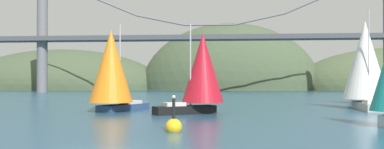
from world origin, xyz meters
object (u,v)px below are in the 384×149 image
object	(u,v)px
sailboat_crimson_sail	(201,70)
channel_buoy	(174,126)
sailboat_white_mainsail	(366,63)
sailboat_navy_sail	(361,79)
sailboat_orange_sail	(112,69)

from	to	relation	value
sailboat_crimson_sail	channel_buoy	size ratio (longest dim) A/B	3.41
sailboat_white_mainsail	channel_buoy	bearing A→B (deg)	-127.56
sailboat_navy_sail	sailboat_orange_sail	bearing A→B (deg)	-147.06
sailboat_navy_sail	channel_buoy	bearing A→B (deg)	-120.51
channel_buoy	sailboat_white_mainsail	bearing A→B (deg)	52.44
sailboat_navy_sail	channel_buoy	size ratio (longest dim) A/B	2.94
sailboat_orange_sail	channel_buoy	xyz separation A→B (m)	(8.99, -17.67, -4.21)
sailboat_crimson_sail	sailboat_white_mainsail	distance (m)	20.98
channel_buoy	sailboat_crimson_sail	bearing A→B (deg)	87.43
sailboat_crimson_sail	sailboat_white_mainsail	xyz separation A→B (m)	(18.75, 9.37, 1.03)
sailboat_navy_sail	sailboat_orange_sail	world-z (taller)	sailboat_orange_sail
sailboat_navy_sail	channel_buoy	world-z (taller)	sailboat_navy_sail
sailboat_white_mainsail	sailboat_orange_sail	world-z (taller)	sailboat_white_mainsail
sailboat_navy_sail	sailboat_orange_sail	xyz separation A→B (m)	(-31.39, -20.34, 1.09)
sailboat_crimson_sail	channel_buoy	distance (m)	16.45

